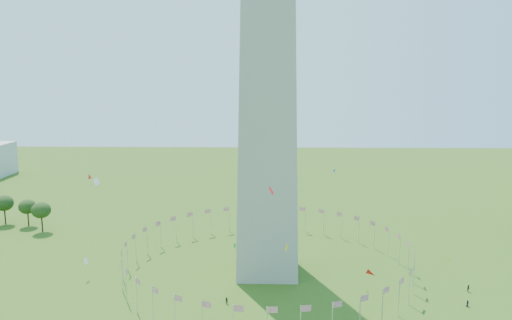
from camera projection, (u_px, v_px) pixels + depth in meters
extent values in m
cylinder|color=silver|center=(409.00, 258.00, 140.76)|extent=(0.24, 0.24, 9.00)
cylinder|color=silver|center=(400.00, 250.00, 147.62)|extent=(0.24, 0.24, 9.00)
cylinder|color=silver|center=(388.00, 242.00, 154.30)|extent=(0.24, 0.24, 9.00)
cylinder|color=silver|center=(375.00, 236.00, 160.59)|extent=(0.24, 0.24, 9.00)
cylinder|color=silver|center=(359.00, 230.00, 166.31)|extent=(0.24, 0.24, 9.00)
cylinder|color=silver|center=(342.00, 226.00, 171.28)|extent=(0.24, 0.24, 9.00)
cylinder|color=silver|center=(324.00, 222.00, 175.35)|extent=(0.24, 0.24, 9.00)
cylinder|color=silver|center=(305.00, 220.00, 178.39)|extent=(0.24, 0.24, 9.00)
cylinder|color=silver|center=(286.00, 218.00, 180.32)|extent=(0.24, 0.24, 9.00)
cylinder|color=silver|center=(267.00, 217.00, 181.08)|extent=(0.24, 0.24, 9.00)
cylinder|color=silver|center=(248.00, 218.00, 180.63)|extent=(0.24, 0.24, 9.00)
cylinder|color=silver|center=(229.00, 219.00, 179.00)|extent=(0.24, 0.24, 9.00)
cylinder|color=silver|center=(211.00, 221.00, 176.24)|extent=(0.24, 0.24, 9.00)
cylinder|color=silver|center=(193.00, 225.00, 172.43)|extent=(0.24, 0.24, 9.00)
cylinder|color=silver|center=(176.00, 229.00, 167.68)|extent=(0.24, 0.24, 9.00)
cylinder|color=silver|center=(161.00, 234.00, 162.14)|extent=(0.24, 0.24, 9.00)
cylinder|color=silver|center=(147.00, 240.00, 155.97)|extent=(0.24, 0.24, 9.00)
cylinder|color=silver|center=(136.00, 248.00, 149.38)|extent=(0.24, 0.24, 9.00)
cylinder|color=silver|center=(127.00, 256.00, 142.54)|extent=(0.24, 0.24, 9.00)
cylinder|color=silver|center=(122.00, 265.00, 135.68)|extent=(0.24, 0.24, 9.00)
cylinder|color=silver|center=(122.00, 275.00, 129.01)|extent=(0.24, 0.24, 9.00)
cylinder|color=silver|center=(126.00, 285.00, 122.71)|extent=(0.24, 0.24, 9.00)
cylinder|color=silver|center=(137.00, 295.00, 116.99)|extent=(0.24, 0.24, 9.00)
cylinder|color=silver|center=(153.00, 305.00, 112.02)|extent=(0.24, 0.24, 9.00)
cylinder|color=silver|center=(175.00, 314.00, 107.96)|extent=(0.24, 0.24, 9.00)
cylinder|color=silver|center=(360.00, 316.00, 107.06)|extent=(0.24, 0.24, 9.00)
cylinder|color=silver|center=(382.00, 307.00, 110.88)|extent=(0.24, 0.24, 9.00)
cylinder|color=silver|center=(399.00, 298.00, 115.63)|extent=(0.24, 0.24, 9.00)
cylinder|color=silver|center=(409.00, 288.00, 121.17)|extent=(0.24, 0.24, 9.00)
cylinder|color=silver|center=(414.00, 277.00, 127.33)|extent=(0.24, 0.24, 9.00)
cylinder|color=silver|center=(413.00, 267.00, 133.93)|extent=(0.24, 0.24, 9.00)
imported|color=#272727|center=(227.00, 301.00, 122.37)|extent=(1.05, 1.06, 1.72)
imported|color=black|center=(467.00, 303.00, 120.93)|extent=(0.97, 0.88, 1.63)
imported|color=black|center=(469.00, 288.00, 129.26)|extent=(0.93, 1.07, 1.88)
plane|color=red|center=(370.00, 273.00, 106.22)|extent=(1.93, 2.61, 2.33)
plane|color=white|center=(96.00, 182.00, 103.50)|extent=(0.60, 1.82, 1.86)
plane|color=red|center=(90.00, 177.00, 135.81)|extent=(0.71, 1.81, 1.73)
plane|color=green|center=(235.00, 245.00, 117.81)|extent=(1.17, 0.19, 1.16)
plane|color=red|center=(271.00, 191.00, 101.77)|extent=(2.10, 0.94, 1.89)
plane|color=blue|center=(334.00, 171.00, 140.33)|extent=(0.20, 1.12, 1.13)
plane|color=yellow|center=(448.00, 259.00, 109.01)|extent=(0.48, 1.42, 1.42)
plane|color=yellow|center=(287.00, 248.00, 111.72)|extent=(1.58, 1.11, 1.79)
plane|color=white|center=(86.00, 261.00, 137.11)|extent=(1.41, 1.50, 2.02)
ellipsoid|color=#2C4C19|center=(5.00, 210.00, 187.47)|extent=(6.95, 6.95, 10.85)
ellipsoid|color=#2C4C19|center=(28.00, 213.00, 185.17)|extent=(6.31, 6.31, 9.86)
ellipsoid|color=#2C4C19|center=(42.00, 217.00, 178.43)|extent=(6.79, 6.79, 10.60)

